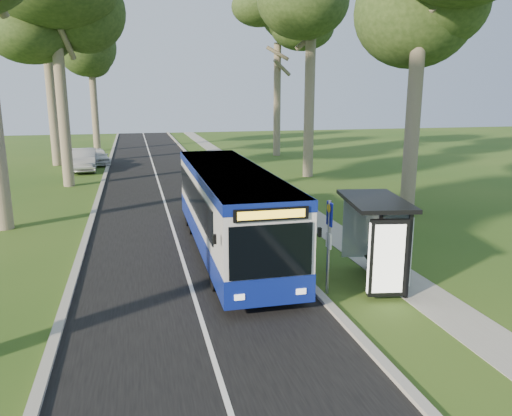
{
  "coord_description": "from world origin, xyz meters",
  "views": [
    {
      "loc": [
        -4.96,
        -14.68,
        5.71
      ],
      "look_at": [
        -0.72,
        2.55,
        1.6
      ],
      "focal_mm": 35.0,
      "sensor_mm": 36.0,
      "label": 1
    }
  ],
  "objects_px": {
    "bus": "(230,209)",
    "litter_bin": "(266,215)",
    "car_silver": "(84,160)",
    "bus_stop_sign": "(329,237)",
    "car_white": "(97,156)",
    "bus_shelter": "(385,227)"
  },
  "relations": [
    {
      "from": "bus",
      "to": "bus_shelter",
      "type": "relative_size",
      "value": 3.51
    },
    {
      "from": "bus_stop_sign",
      "to": "car_white",
      "type": "xyz_separation_m",
      "value": [
        -8.16,
        29.54,
        -1.04
      ]
    },
    {
      "from": "bus_stop_sign",
      "to": "car_white",
      "type": "bearing_deg",
      "value": 106.51
    },
    {
      "from": "bus",
      "to": "litter_bin",
      "type": "height_order",
      "value": "bus"
    },
    {
      "from": "bus_stop_sign",
      "to": "car_white",
      "type": "height_order",
      "value": "bus_stop_sign"
    },
    {
      "from": "bus_stop_sign",
      "to": "bus_shelter",
      "type": "height_order",
      "value": "bus_stop_sign"
    },
    {
      "from": "bus_stop_sign",
      "to": "car_white",
      "type": "relative_size",
      "value": 0.7
    },
    {
      "from": "bus_stop_sign",
      "to": "car_silver",
      "type": "relative_size",
      "value": 0.56
    },
    {
      "from": "bus",
      "to": "bus_shelter",
      "type": "height_order",
      "value": "bus"
    },
    {
      "from": "car_white",
      "to": "bus_stop_sign",
      "type": "bearing_deg",
      "value": -87.15
    },
    {
      "from": "car_silver",
      "to": "litter_bin",
      "type": "bearing_deg",
      "value": -66.23
    },
    {
      "from": "bus_stop_sign",
      "to": "car_silver",
      "type": "bearing_deg",
      "value": 109.73
    },
    {
      "from": "bus",
      "to": "car_white",
      "type": "bearing_deg",
      "value": 104.27
    },
    {
      "from": "bus",
      "to": "car_white",
      "type": "distance_m",
      "value": 25.74
    },
    {
      "from": "bus_stop_sign",
      "to": "bus_shelter",
      "type": "relative_size",
      "value": 0.84
    },
    {
      "from": "bus",
      "to": "litter_bin",
      "type": "bearing_deg",
      "value": 56.62
    },
    {
      "from": "bus_stop_sign",
      "to": "car_silver",
      "type": "height_order",
      "value": "bus_stop_sign"
    },
    {
      "from": "litter_bin",
      "to": "car_white",
      "type": "relative_size",
      "value": 0.22
    },
    {
      "from": "bus_stop_sign",
      "to": "litter_bin",
      "type": "relative_size",
      "value": 3.19
    },
    {
      "from": "car_silver",
      "to": "bus_shelter",
      "type": "bearing_deg",
      "value": -70.65
    },
    {
      "from": "car_silver",
      "to": "bus_stop_sign",
      "type": "bearing_deg",
      "value": -74.14
    },
    {
      "from": "bus_shelter",
      "to": "car_white",
      "type": "height_order",
      "value": "bus_shelter"
    }
  ]
}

